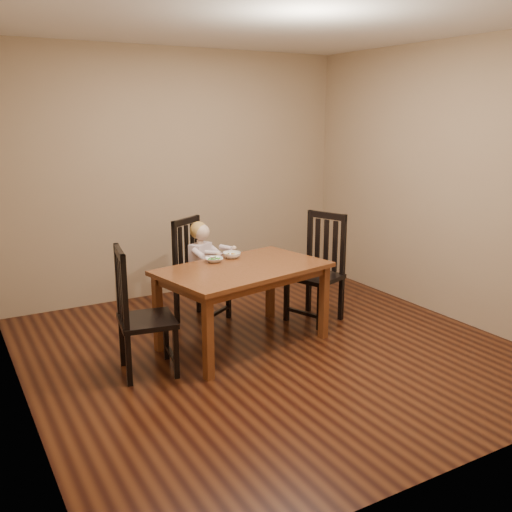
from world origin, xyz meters
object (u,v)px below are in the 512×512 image
dining_table (243,276)px  chair_right (318,270)px  toddler (202,260)px  bowl_veg (232,255)px  chair_child (198,273)px  chair_left (140,314)px  bowl_peas (214,260)px

dining_table → chair_right: 0.98m
toddler → bowl_veg: size_ratio=3.05×
chair_child → chair_left: size_ratio=1.00×
chair_child → bowl_veg: 0.53m
chair_child → chair_right: 1.18m
chair_left → toddler: bearing=142.0°
dining_table → chair_child: bearing=96.7°
toddler → dining_table: bearing=63.5°
chair_right → bowl_peas: 1.13m
toddler → bowl_veg: (0.12, -0.40, 0.13)m
toddler → bowl_veg: toddler is taller
chair_left → bowl_veg: (1.03, 0.44, 0.25)m
bowl_veg → dining_table: bearing=-100.0°
bowl_peas → bowl_veg: 0.21m
bowl_veg → chair_child: bearing=108.3°
toddler → chair_left: bearing=11.1°
dining_table → chair_left: (-0.98, -0.11, -0.14)m
chair_left → bowl_veg: chair_left is taller
dining_table → toddler: bearing=95.0°
dining_table → toddler: toddler is taller
dining_table → bowl_veg: bowl_veg is taller
chair_child → toddler: (0.03, -0.04, 0.13)m
chair_left → chair_child: bearing=144.3°
chair_left → chair_right: bearing=108.9°
chair_right → toddler: size_ratio=2.08×
dining_table → bowl_veg: (0.06, 0.32, 0.11)m
chair_left → bowl_veg: size_ratio=6.12×
dining_table → bowl_peas: bowl_peas is taller
toddler → bowl_peas: (-0.09, -0.45, 0.12)m
chair_left → toddler: 1.25m
toddler → bowl_veg: bearing=75.2°
bowl_veg → bowl_peas: bearing=-165.7°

